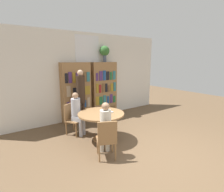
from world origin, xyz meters
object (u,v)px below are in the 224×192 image
at_px(chair_near_camera, 107,138).
at_px(librarian_standing, 81,93).
at_px(flower_vase, 105,51).
at_px(seated_reader_right, 105,126).
at_px(chair_left_side, 72,117).
at_px(reading_table, 101,118).
at_px(seated_reader_left, 77,112).
at_px(bookshelf_left, 76,93).
at_px(bookshelf_right, 104,90).

relative_size(chair_near_camera, librarian_standing, 0.49).
height_order(flower_vase, seated_reader_right, flower_vase).
distance_m(chair_near_camera, chair_left_side, 1.67).
bearing_deg(reading_table, seated_reader_left, 119.37).
bearing_deg(bookshelf_left, chair_left_side, -121.10).
distance_m(reading_table, seated_reader_right, 0.75).
height_order(seated_reader_left, seated_reader_right, seated_reader_left).
bearing_deg(librarian_standing, bookshelf_left, 83.13).
height_order(seated_reader_left, librarian_standing, librarian_standing).
xyz_separation_m(bookshelf_right, librarian_standing, (-1.16, -0.50, 0.08)).
xyz_separation_m(chair_left_side, seated_reader_right, (0.15, -1.50, 0.19)).
bearing_deg(flower_vase, reading_table, -125.74).
bearing_deg(chair_left_side, flower_vase, 178.61).
relative_size(bookshelf_left, chair_near_camera, 2.29).
distance_m(bookshelf_left, librarian_standing, 0.51).
bearing_deg(bookshelf_right, chair_near_camera, -121.49).
bearing_deg(bookshelf_right, seated_reader_right, -121.93).
xyz_separation_m(bookshelf_left, librarian_standing, (-0.06, -0.50, 0.08)).
height_order(flower_vase, reading_table, flower_vase).
bearing_deg(bookshelf_right, reading_table, -124.57).
xyz_separation_m(reading_table, seated_reader_left, (-0.37, 0.66, 0.06)).
relative_size(chair_left_side, seated_reader_left, 0.72).
xyz_separation_m(reading_table, chair_near_camera, (-0.39, -0.85, -0.13)).
bearing_deg(chair_left_side, reading_table, 90.00).
height_order(chair_near_camera, chair_left_side, same).
relative_size(seated_reader_right, librarian_standing, 0.68).
bearing_deg(bookshelf_right, seated_reader_left, -145.76).
xyz_separation_m(bookshelf_right, chair_near_camera, (-1.57, -2.56, -0.52)).
bearing_deg(seated_reader_right, flower_vase, 81.80).
distance_m(bookshelf_left, seated_reader_right, 2.45).
bearing_deg(flower_vase, chair_left_side, -152.02).
distance_m(chair_left_side, seated_reader_left, 0.27).
relative_size(chair_near_camera, seated_reader_left, 0.72).
distance_m(bookshelf_left, bookshelf_right, 1.10).
bearing_deg(seated_reader_right, librarian_standing, 104.63).
height_order(bookshelf_right, seated_reader_right, bookshelf_right).
bearing_deg(librarian_standing, seated_reader_left, -125.19).
bearing_deg(bookshelf_left, bookshelf_right, -0.01).
relative_size(bookshelf_left, librarian_standing, 1.12).
height_order(reading_table, librarian_standing, librarian_standing).
bearing_deg(chair_left_side, seated_reader_right, 66.19).
bearing_deg(chair_near_camera, bookshelf_right, 83.14).
bearing_deg(bookshelf_left, chair_near_camera, -100.41).
xyz_separation_m(chair_left_side, librarian_standing, (0.48, 0.39, 0.59)).
bearing_deg(chair_near_camera, flower_vase, 82.29).
xyz_separation_m(flower_vase, seated_reader_right, (-1.55, -2.40, -1.70)).
relative_size(bookshelf_right, seated_reader_right, 1.66).
distance_m(seated_reader_left, librarian_standing, 0.78).
xyz_separation_m(flower_vase, reading_table, (-1.23, -1.71, -1.76)).
bearing_deg(seated_reader_left, flower_vase, -175.94).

